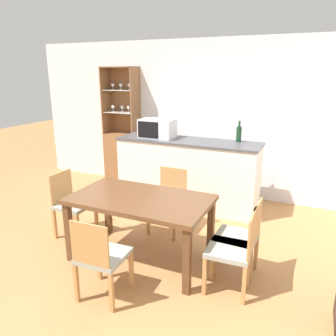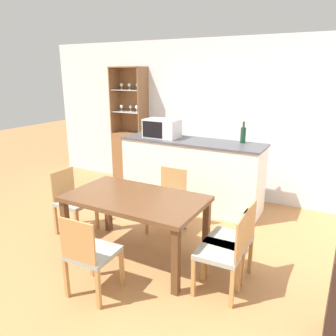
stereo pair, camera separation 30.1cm
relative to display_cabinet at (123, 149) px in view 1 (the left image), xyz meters
The scene contains 12 objects.
ground_plane 2.99m from the display_cabinet, 56.64° to the right, with size 18.00×18.00×0.00m, color #B27A47.
wall_back 1.73m from the display_cabinet, ahead, with size 6.80×0.06×2.55m.
kitchen_counter 1.59m from the display_cabinet, 19.58° to the right, with size 2.19×0.63×1.04m.
display_cabinet is the anchor object (origin of this frame).
dining_table 2.72m from the display_cabinet, 54.07° to the right, with size 1.51×0.86×0.73m.
dining_chair_side_right_far 3.38m from the display_cabinet, 37.91° to the right, with size 0.42×0.42×0.82m.
dining_chair_head_near 3.36m from the display_cabinet, 61.54° to the right, with size 0.42×0.42×0.82m.
dining_chair_side_left_far 2.15m from the display_cabinet, 75.72° to the right, with size 0.41×0.41×0.82m.
dining_chair_side_right_near 3.55m from the display_cabinet, 41.16° to the right, with size 0.42×0.42×0.82m.
dining_chair_head_far 2.17m from the display_cabinet, 42.39° to the right, with size 0.41×0.41×0.82m.
microwave 1.26m from the display_cabinet, 29.03° to the right, with size 0.54×0.34×0.29m.
wine_bottle 2.31m from the display_cabinet, ahead, with size 0.08×0.08×0.31m.
Camera 1 is at (1.63, -2.64, 2.03)m, focal length 35.00 mm.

